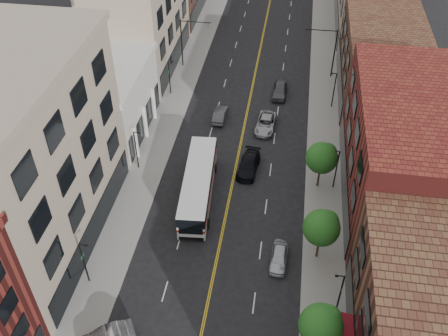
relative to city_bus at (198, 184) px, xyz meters
The scene contains 24 objects.
sidewalk_left 16.21m from the city_bus, 114.65° to the left, with size 4.00×110.00×0.15m, color gray.
sidewalk_right 19.85m from the city_bus, 47.77° to the left, with size 4.00×110.00×0.15m, color gray.
bldg_l_tanoffice 17.11m from the city_bus, 151.76° to the right, with size 10.00×22.00×18.00m, color tan.
bldg_l_white 17.48m from the city_bus, 142.21° to the left, with size 10.00×14.00×8.00m, color silver.
bldg_l_far_a 31.65m from the city_bus, 116.40° to the left, with size 10.00×20.00×18.00m, color tan.
bldg_r_mid 21.01m from the city_bus, 10.16° to the left, with size 10.00×22.00×12.00m, color maroon.
bldg_r_far_a 32.06m from the city_bus, 50.53° to the left, with size 10.00×20.00×10.00m, color #552E22.
tree_r_1 20.76m from the city_bus, 52.13° to the right, with size 3.40×3.40×5.59m.
tree_r_2 14.32m from the city_bus, 26.41° to the right, with size 3.40×3.40×5.59m.
tree_r_3 13.39m from the city_bus, 16.30° to the left, with size 3.40×3.40×5.59m.
lamp_l_1 14.59m from the city_bus, 121.80° to the right, with size 0.81×0.55×5.05m.
lamp_l_2 8.55m from the city_bus, 154.64° to the left, with size 0.81×0.55×5.05m.
lamp_l_3 21.10m from the city_bus, 111.33° to the left, with size 0.81×0.55×5.05m.
lamp_r_1 18.89m from the city_bus, 40.98° to the right, with size 0.81×0.55×5.05m.
lamp_r_2 14.73m from the city_bus, 14.32° to the left, with size 0.81×0.55×5.05m.
lamp_r_3 24.28m from the city_bus, 54.05° to the left, with size 0.81×0.55×5.05m.
signal_mast_left 28.63m from the city_bus, 104.18° to the left, with size 4.49×0.18×7.20m.
signal_mast_right 30.90m from the city_bus, 63.88° to the left, with size 4.49×0.18×7.20m.
city_bus is the anchor object (origin of this frame).
car_parked_far 11.86m from the city_bus, 39.64° to the right, with size 1.61×4.00×1.36m, color #BABEC3.
car_lane_behind 14.78m from the city_bus, 90.08° to the left, with size 1.47×4.22×1.39m, color #48474C.
car_lane_a 7.17m from the city_bus, 47.46° to the left, with size 2.10×5.18×1.50m, color black.
car_lane_b 14.94m from the city_bus, 66.28° to the left, with size 2.40×5.21×1.45m, color #A1A2A8.
car_lane_c 22.84m from the city_bus, 71.52° to the left, with size 1.92×4.78×1.63m, color #4C4C51.
Camera 1 is at (5.22, -17.44, 37.31)m, focal length 40.00 mm.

